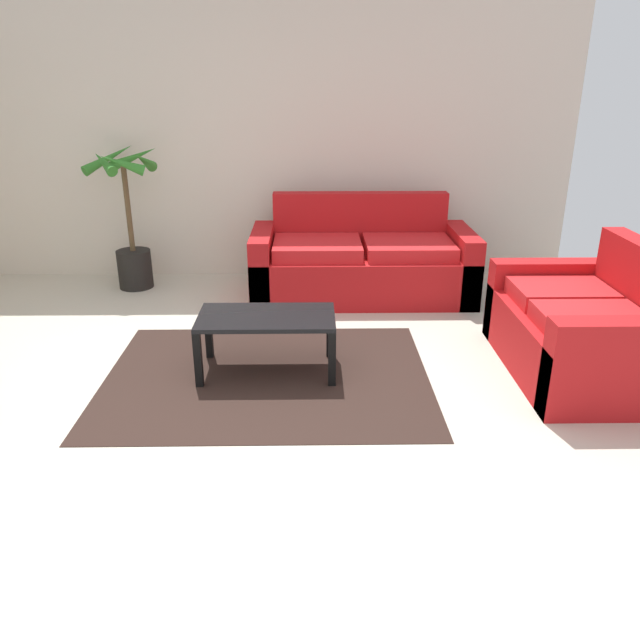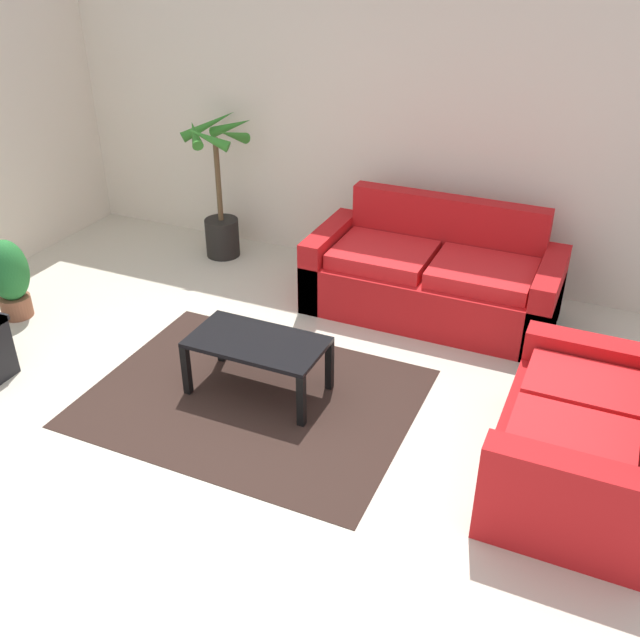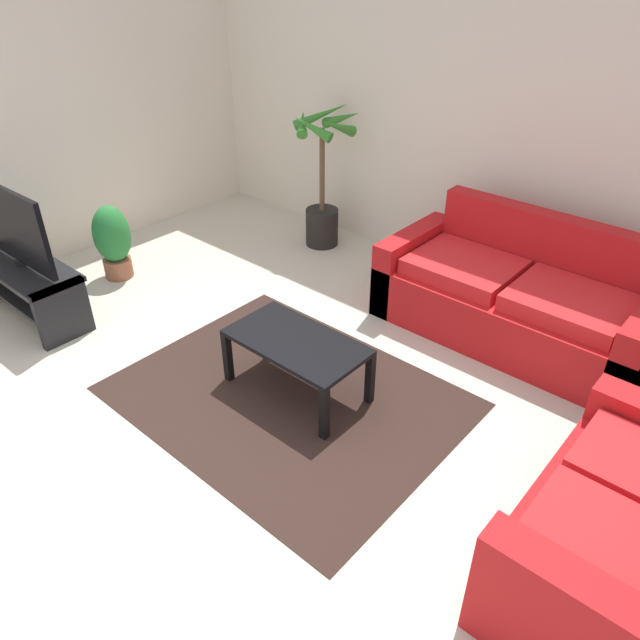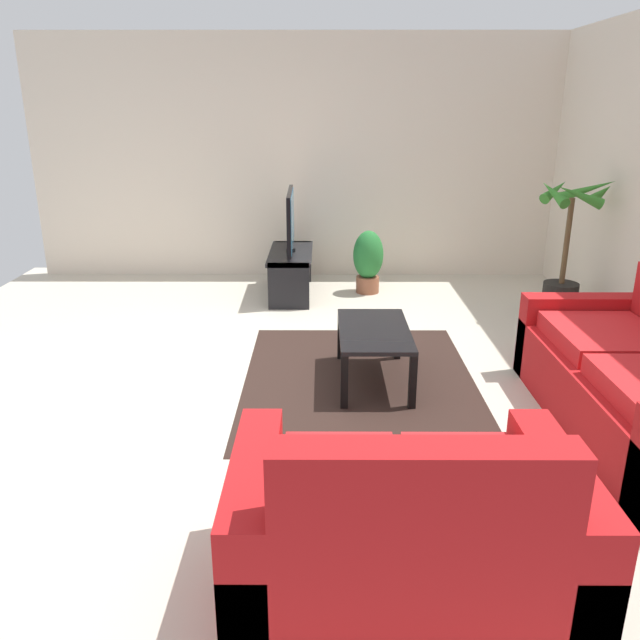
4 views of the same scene
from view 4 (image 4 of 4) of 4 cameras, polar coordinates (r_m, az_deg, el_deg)
ground_plane at (r=4.84m, az=-3.57°, el=-4.89°), size 6.60×6.60×0.00m
wall_left at (r=7.45m, az=-2.31°, el=14.27°), size 0.06×6.00×2.70m
couch_loveseat at (r=2.72m, az=7.70°, el=-18.65°), size 0.90×1.40×0.90m
tv_stand at (r=6.77m, az=-2.63°, el=4.84°), size 1.10×0.45×0.47m
tv at (r=6.66m, az=-2.67°, el=8.98°), size 1.06×0.10×0.64m
coffee_table at (r=4.60m, az=4.90°, el=-1.47°), size 0.93×0.51×0.41m
area_rug at (r=4.72m, az=3.56°, el=-5.45°), size 2.20×1.70×0.01m
potted_palm at (r=6.28m, az=21.27°, el=4.84°), size 0.70×0.70×1.35m
potted_plant_small at (r=6.84m, az=4.36°, el=5.43°), size 0.32×0.32×0.68m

